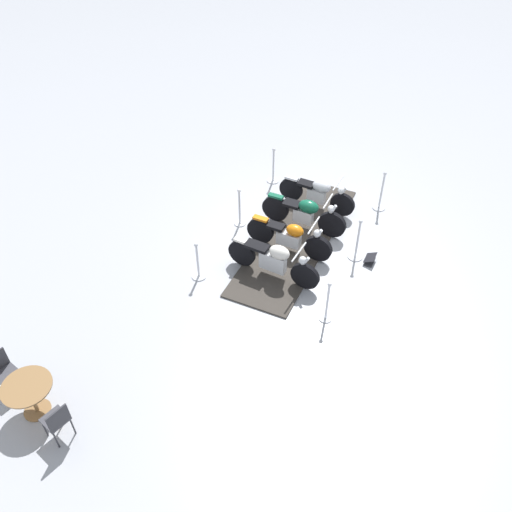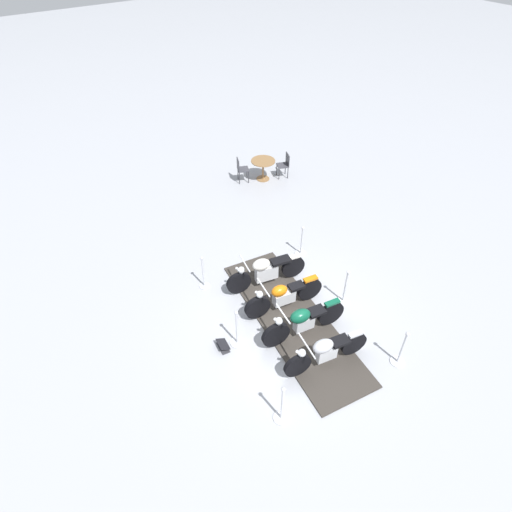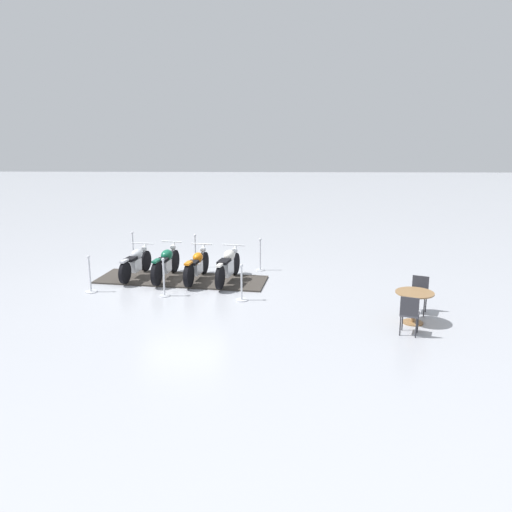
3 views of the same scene
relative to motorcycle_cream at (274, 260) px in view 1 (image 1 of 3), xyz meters
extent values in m
plane|color=#A8AAB2|center=(0.18, 1.44, -0.54)|extent=(80.00, 80.00, 0.00)
cube|color=#38332D|center=(0.18, 1.44, -0.52)|extent=(2.31, 5.28, 0.05)
cylinder|color=black|center=(0.76, -0.16, -0.15)|extent=(0.68, 0.24, 0.68)
cylinder|color=black|center=(-0.82, 0.18, -0.15)|extent=(0.68, 0.24, 0.68)
cube|color=silver|center=(-0.03, 0.01, -0.09)|extent=(0.65, 0.31, 0.44)
ellipsoid|color=silver|center=(0.12, -0.03, 0.27)|extent=(0.54, 0.41, 0.32)
cube|color=black|center=(-0.43, 0.09, 0.22)|extent=(0.59, 0.40, 0.08)
cube|color=silver|center=(-0.82, 0.18, 0.21)|extent=(0.39, 0.20, 0.06)
cylinder|color=silver|center=(0.67, -0.14, 0.13)|extent=(0.35, 0.14, 0.57)
cylinder|color=silver|center=(0.58, -0.12, 0.48)|extent=(0.18, 0.70, 0.04)
sphere|color=silver|center=(0.67, -0.15, 0.28)|extent=(0.18, 0.18, 0.18)
cylinder|color=black|center=(0.85, 0.84, -0.15)|extent=(0.69, 0.24, 0.68)
cylinder|color=black|center=(-0.63, 1.09, -0.15)|extent=(0.69, 0.24, 0.68)
cube|color=silver|center=(0.11, 0.97, -0.13)|extent=(0.61, 0.32, 0.35)
ellipsoid|color=#D16B0F|center=(0.25, 0.94, 0.17)|extent=(0.47, 0.36, 0.29)
cube|color=black|center=(-0.23, 1.02, 0.13)|extent=(0.44, 0.33, 0.08)
cube|color=#D16B0F|center=(-0.63, 1.09, 0.22)|extent=(0.39, 0.21, 0.06)
cylinder|color=silver|center=(0.77, 0.85, 0.14)|extent=(0.31, 0.12, 0.58)
cylinder|color=silver|center=(0.69, 0.86, 0.48)|extent=(0.15, 0.69, 0.04)
sphere|color=silver|center=(0.79, 0.85, 0.28)|extent=(0.18, 0.18, 0.18)
cylinder|color=black|center=(1.01, 1.80, -0.14)|extent=(0.72, 0.23, 0.71)
cylinder|color=black|center=(-0.51, 2.05, -0.14)|extent=(0.72, 0.23, 0.71)
cube|color=silver|center=(0.25, 1.92, -0.12)|extent=(0.52, 0.28, 0.36)
ellipsoid|color=#0F5138|center=(0.37, 1.90, 0.20)|extent=(0.57, 0.41, 0.33)
cube|color=black|center=(-0.07, 1.97, 0.15)|extent=(0.47, 0.36, 0.08)
cube|color=#0F5138|center=(-0.51, 2.05, 0.24)|extent=(0.41, 0.20, 0.06)
cylinder|color=silver|center=(0.92, 1.82, 0.16)|extent=(0.32, 0.12, 0.60)
cylinder|color=silver|center=(0.84, 1.83, 0.52)|extent=(0.14, 0.65, 0.04)
sphere|color=silver|center=(0.94, 1.81, 0.32)|extent=(0.18, 0.18, 0.18)
cylinder|color=black|center=(1.11, 2.74, -0.17)|extent=(0.66, 0.23, 0.65)
cylinder|color=black|center=(-0.33, 3.03, -0.17)|extent=(0.66, 0.23, 0.65)
cube|color=silver|center=(0.39, 2.88, -0.13)|extent=(0.51, 0.28, 0.38)
ellipsoid|color=#B7BAC1|center=(0.51, 2.86, 0.19)|extent=(0.55, 0.40, 0.31)
cube|color=black|center=(0.08, 2.94, 0.15)|extent=(0.47, 0.36, 0.08)
cube|color=#B7BAC1|center=(-0.33, 3.03, 0.19)|extent=(0.38, 0.19, 0.06)
cylinder|color=silver|center=(1.02, 2.76, 0.11)|extent=(0.34, 0.13, 0.55)
cylinder|color=silver|center=(0.93, 2.77, 0.45)|extent=(0.18, 0.73, 0.04)
sphere|color=silver|center=(1.03, 2.76, 0.25)|extent=(0.18, 0.18, 0.18)
cylinder|color=silver|center=(-1.04, 3.82, -0.53)|extent=(0.35, 0.35, 0.03)
cylinder|color=silver|center=(-1.04, 3.82, -0.03)|extent=(0.05, 0.05, 0.96)
sphere|color=silver|center=(-1.04, 3.82, 0.48)|extent=(0.09, 0.09, 0.09)
cylinder|color=silver|center=(1.40, -0.93, -0.53)|extent=(0.29, 0.29, 0.03)
cylinder|color=silver|center=(1.40, -0.93, -0.03)|extent=(0.05, 0.05, 0.97)
sphere|color=silver|center=(1.40, -0.93, 0.49)|extent=(0.09, 0.09, 0.09)
cylinder|color=silver|center=(2.03, 3.37, -0.53)|extent=(0.34, 0.34, 0.03)
cylinder|color=silver|center=(2.03, 3.37, 0.00)|extent=(0.05, 0.05, 1.03)
sphere|color=silver|center=(2.03, 3.37, 0.56)|extent=(0.09, 0.09, 0.09)
cylinder|color=silver|center=(-1.67, -0.48, -0.53)|extent=(0.34, 0.34, 0.03)
cylinder|color=silver|center=(-1.67, -0.48, -0.06)|extent=(0.05, 0.05, 0.90)
sphere|color=silver|center=(-1.67, -0.48, 0.43)|extent=(0.09, 0.09, 0.09)
cylinder|color=silver|center=(1.71, 1.22, -0.53)|extent=(0.36, 0.36, 0.03)
cylinder|color=silver|center=(1.71, 1.22, 0.00)|extent=(0.05, 0.05, 1.03)
sphere|color=silver|center=(1.71, 1.22, 0.55)|extent=(0.09, 0.09, 0.09)
cylinder|color=silver|center=(-1.35, 1.67, -0.53)|extent=(0.30, 0.30, 0.03)
cylinder|color=silver|center=(-1.35, 1.67, -0.02)|extent=(0.05, 0.05, 0.98)
sphere|color=silver|center=(-1.35, 1.67, 0.50)|extent=(0.09, 0.09, 0.09)
cube|color=#333338|center=(2.07, 1.15, -0.53)|extent=(0.26, 0.42, 0.02)
cube|color=black|center=(2.07, 1.15, -0.40)|extent=(0.29, 0.39, 0.13)
cylinder|color=olive|center=(-3.25, -4.63, -0.53)|extent=(0.49, 0.49, 0.02)
cylinder|color=olive|center=(-3.25, -4.63, -0.16)|extent=(0.07, 0.07, 0.71)
cylinder|color=olive|center=(-3.25, -4.63, 0.21)|extent=(0.89, 0.89, 0.03)
cylinder|color=#2D2D33|center=(-2.79, -5.02, -0.30)|extent=(0.03, 0.03, 0.47)
cylinder|color=#2D2D33|center=(-2.65, -4.71, -0.30)|extent=(0.03, 0.03, 0.47)
cylinder|color=#2D2D33|center=(-2.48, -5.16, -0.30)|extent=(0.03, 0.03, 0.47)
cylinder|color=#2D2D33|center=(-2.34, -4.84, -0.30)|extent=(0.03, 0.03, 0.47)
cube|color=#3F3F47|center=(-2.56, -4.93, -0.04)|extent=(0.53, 0.53, 0.04)
cube|color=#2D2D33|center=(-2.40, -5.01, 0.18)|extent=(0.19, 0.38, 0.40)
cylinder|color=#2D2D33|center=(-3.73, -4.26, -0.31)|extent=(0.03, 0.03, 0.46)
cylinder|color=#2D2D33|center=(-3.85, -4.58, -0.31)|extent=(0.03, 0.03, 0.46)
cylinder|color=#2D2D33|center=(-4.04, -4.13, -0.31)|extent=(0.03, 0.03, 0.46)
cube|color=#3F3F47|center=(-3.95, -4.35, -0.06)|extent=(0.52, 0.52, 0.04)
camera|label=1|loc=(2.14, -8.76, 8.20)|focal=37.90mm
camera|label=2|loc=(5.02, 6.73, 7.86)|focal=29.96mm
camera|label=3|loc=(-15.06, -1.18, 3.98)|focal=36.77mm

